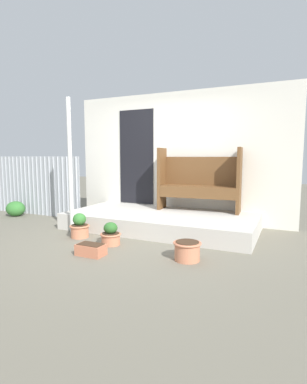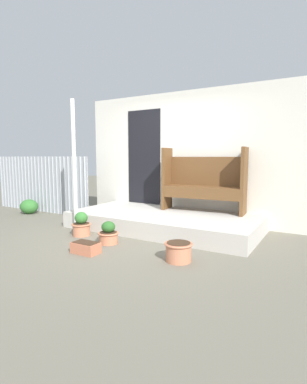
# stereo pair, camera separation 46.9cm
# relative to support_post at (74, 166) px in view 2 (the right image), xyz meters

# --- Properties ---
(ground_plane) EXTENTS (24.00, 24.00, 0.00)m
(ground_plane) POSITION_rel_support_post_xyz_m (1.11, 0.07, -1.15)
(ground_plane) COLOR #706B5B
(porch_slab) EXTENTS (3.38, 1.64, 0.29)m
(porch_slab) POSITION_rel_support_post_xyz_m (1.30, 0.89, -1.00)
(porch_slab) COLOR beige
(porch_slab) RESTS_ON ground_plane
(house_wall) EXTENTS (4.58, 0.08, 2.60)m
(house_wall) POSITION_rel_support_post_xyz_m (1.26, 1.74, 0.15)
(house_wall) COLOR white
(house_wall) RESTS_ON ground_plane
(fence_corrugated) EXTENTS (3.07, 0.05, 1.32)m
(fence_corrugated) POSITION_rel_support_post_xyz_m (-2.12, 0.96, -0.49)
(fence_corrugated) COLOR #9EA3A8
(fence_corrugated) RESTS_ON ground_plane
(support_post) EXTENTS (0.07, 0.07, 2.29)m
(support_post) POSITION_rel_support_post_xyz_m (0.00, 0.00, 0.00)
(support_post) COLOR silver
(support_post) RESTS_ON ground_plane
(bench) EXTENTS (1.55, 0.49, 1.19)m
(bench) POSITION_rel_support_post_xyz_m (1.84, 1.45, -0.26)
(bench) COLOR brown
(bench) RESTS_ON porch_slab
(flower_pot_left) EXTENTS (0.33, 0.33, 0.40)m
(flower_pot_left) POSITION_rel_support_post_xyz_m (0.33, -0.21, -0.97)
(flower_pot_left) COLOR tan
(flower_pot_left) RESTS_ON ground_plane
(flower_pot_middle) EXTENTS (0.32, 0.32, 0.34)m
(flower_pot_middle) POSITION_rel_support_post_xyz_m (1.02, -0.34, -1.00)
(flower_pot_middle) COLOR tan
(flower_pot_middle) RESTS_ON ground_plane
(flower_pot_right) EXTENTS (0.36, 0.36, 0.24)m
(flower_pot_right) POSITION_rel_support_post_xyz_m (2.27, -0.51, -1.01)
(flower_pot_right) COLOR tan
(flower_pot_right) RESTS_ON ground_plane
(planter_box_rect) EXTENTS (0.38, 0.22, 0.16)m
(planter_box_rect) POSITION_rel_support_post_xyz_m (1.04, -0.86, -1.07)
(planter_box_rect) COLOR #C67251
(planter_box_rect) RESTS_ON ground_plane
(shrub_by_fence) EXTENTS (0.42, 0.38, 0.33)m
(shrub_by_fence) POSITION_rel_support_post_xyz_m (-2.10, 0.62, -0.98)
(shrub_by_fence) COLOR #387A33
(shrub_by_fence) RESTS_ON ground_plane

